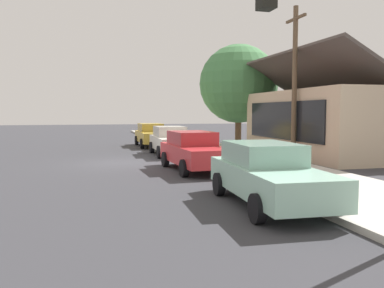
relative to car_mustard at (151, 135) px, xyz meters
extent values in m
plane|color=#38383D|center=(8.85, -2.68, -0.82)|extent=(120.00, 120.00, 0.00)
cube|color=beige|center=(8.85, 2.92, -0.74)|extent=(60.00, 4.20, 0.16)
cube|color=gold|center=(0.12, 0.00, -0.14)|extent=(4.87, 1.75, 0.70)
cube|color=gold|center=(-0.37, 0.00, 0.49)|extent=(2.34, 1.53, 0.56)
cylinder|color=black|center=(1.63, 0.86, -0.49)|extent=(0.66, 0.22, 0.66)
cylinder|color=black|center=(1.62, -0.87, -0.49)|extent=(0.66, 0.22, 0.66)
cylinder|color=black|center=(-1.39, 0.87, -0.49)|extent=(0.66, 0.22, 0.66)
cylinder|color=black|center=(-1.39, -0.86, -0.49)|extent=(0.66, 0.22, 0.66)
cube|color=silver|center=(6.02, 0.17, -0.14)|extent=(4.59, 1.85, 0.70)
cube|color=beige|center=(5.57, 0.18, 0.49)|extent=(2.21, 1.60, 0.56)
cylinder|color=black|center=(7.45, 1.04, -0.49)|extent=(0.66, 0.23, 0.66)
cylinder|color=black|center=(7.42, -0.74, -0.49)|extent=(0.66, 0.23, 0.66)
cylinder|color=black|center=(4.62, 1.08, -0.49)|extent=(0.66, 0.23, 0.66)
cylinder|color=black|center=(4.60, -0.70, -0.49)|extent=(0.66, 0.23, 0.66)
cube|color=red|center=(12.05, -0.07, -0.14)|extent=(4.79, 2.05, 0.70)
cube|color=#A9272B|center=(11.58, -0.09, 0.49)|extent=(2.33, 1.71, 0.56)
cylinder|color=black|center=(13.46, 0.91, -0.49)|extent=(0.67, 0.25, 0.66)
cylinder|color=black|center=(13.55, -0.90, -0.49)|extent=(0.67, 0.25, 0.66)
cylinder|color=black|center=(10.55, 0.76, -0.49)|extent=(0.67, 0.25, 0.66)
cylinder|color=black|center=(10.64, -1.05, -0.49)|extent=(0.67, 0.25, 0.66)
cube|color=#9ED1BC|center=(18.54, 0.14, -0.14)|extent=(4.92, 2.02, 0.70)
cube|color=#86B1A0|center=(18.05, 0.16, 0.49)|extent=(2.39, 1.69, 0.56)
cylinder|color=black|center=(20.07, 0.97, -0.49)|extent=(0.67, 0.25, 0.66)
cylinder|color=black|center=(19.99, -0.83, -0.49)|extent=(0.67, 0.25, 0.66)
cylinder|color=black|center=(17.08, 1.10, -0.49)|extent=(0.67, 0.25, 0.66)
cylinder|color=black|center=(17.00, -0.70, -0.49)|extent=(0.67, 0.25, 0.66)
cube|color=#CCB293|center=(8.41, 9.32, 0.96)|extent=(9.94, 7.14, 3.54)
cube|color=black|center=(8.41, 5.71, 1.13)|extent=(7.95, 0.08, 1.98)
cube|color=#514742|center=(8.41, 7.53, 3.68)|extent=(10.54, 3.86, 2.16)
cube|color=#514742|center=(8.41, 11.10, 3.68)|extent=(10.54, 3.86, 2.16)
cylinder|color=brown|center=(1.13, 6.04, 0.62)|extent=(0.44, 0.44, 2.86)
sphere|color=#47844C|center=(1.13, 6.04, 3.56)|extent=(5.50, 5.50, 5.50)
sphere|color=green|center=(21.98, -1.68, 3.27)|extent=(0.16, 0.16, 0.16)
cylinder|color=brown|center=(9.98, 5.52, 2.93)|extent=(0.24, 0.24, 7.50)
cube|color=brown|center=(9.98, 5.52, 6.08)|extent=(1.80, 0.12, 0.12)
cylinder|color=red|center=(9.12, 1.52, -0.38)|extent=(0.22, 0.22, 0.55)
sphere|color=red|center=(9.12, 1.52, -0.04)|extent=(0.18, 0.18, 0.18)
camera|label=1|loc=(27.87, -4.34, 1.59)|focal=37.62mm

